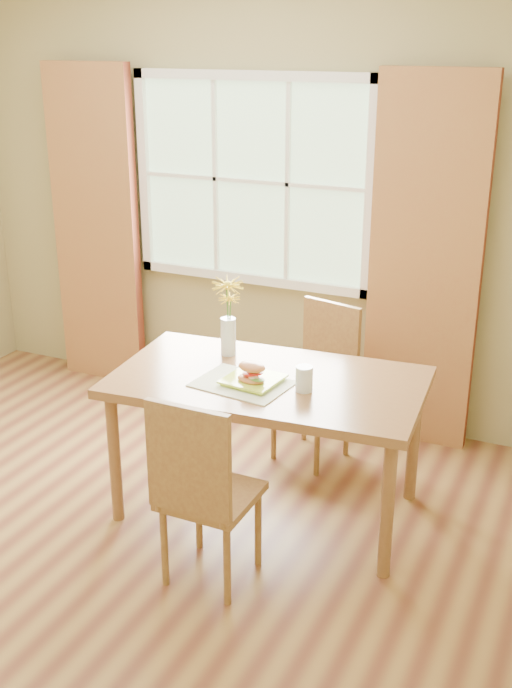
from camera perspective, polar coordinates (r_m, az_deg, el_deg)
The scene contains 12 objects.
room at distance 3.61m, azimuth -13.09°, elevation 4.33°, with size 4.24×3.84×2.74m.
window at distance 5.14m, azimuth -0.30°, elevation 11.48°, with size 1.62×0.06×1.32m.
curtain_left at distance 5.72m, azimuth -11.26°, elevation 7.98°, with size 0.65×0.08×2.20m, color maroon.
curtain_right at distance 4.78m, azimuth 11.87°, elevation 5.35°, with size 0.65×0.08×2.20m, color maroon.
dining_table at distance 4.05m, azimuth 0.85°, elevation -3.42°, with size 1.62×1.00×0.75m.
chair_near at distance 3.57m, azimuth -3.86°, elevation -9.98°, with size 0.39×0.39×0.94m.
chair_far at distance 4.71m, azimuth 4.53°, elevation -2.18°, with size 0.46×0.46×0.92m.
placemat at distance 3.95m, azimuth -0.97°, elevation -2.83°, with size 0.45×0.33×0.01m, color beige.
plate at distance 3.96m, azimuth -0.22°, elevation -2.64°, with size 0.26×0.26×0.01m, color #B5D535.
croissant_sandwich at distance 3.90m, azimuth -0.31°, elevation -2.05°, with size 0.16×0.12×0.11m.
water_glass at distance 3.86m, azimuth 3.43°, elevation -2.51°, with size 0.08×0.08×0.13m.
flower_vase at distance 4.23m, azimuth -1.99°, elevation 2.41°, with size 0.17×0.17×0.42m.
Camera 1 is at (2.16, -2.71, 2.36)m, focal length 42.00 mm.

